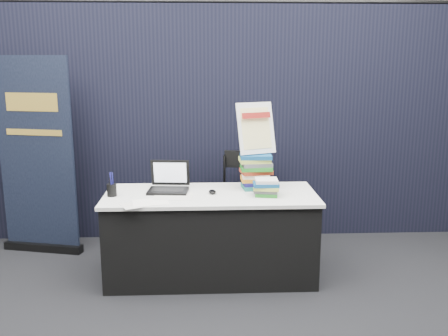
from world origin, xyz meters
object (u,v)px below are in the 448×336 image
book_stack_tall (256,171)px  info_sign (256,129)px  pullup_banner (37,168)px  stacking_chair (247,198)px  laptop (168,184)px  display_table (211,235)px  book_stack_short (267,187)px

book_stack_tall → info_sign: 0.37m
info_sign → pullup_banner: size_ratio=0.24×
stacking_chair → laptop: bearing=-136.5°
book_stack_tall → info_sign: info_sign is taller
pullup_banner → stacking_chair: bearing=9.7°
display_table → book_stack_tall: (0.40, 0.16, 0.53)m
book_stack_short → stacking_chair: stacking_chair is taller
book_stack_tall → book_stack_short: book_stack_tall is taller
pullup_banner → stacking_chair: (2.02, -0.12, -0.30)m
book_stack_short → book_stack_tall: bearing=105.2°
laptop → book_stack_short: laptop is taller
book_stack_tall → book_stack_short: 0.27m
display_table → info_sign: 1.00m
info_sign → pullup_banner: bearing=146.7°
book_stack_tall → pullup_banner: pullup_banner is taller
book_stack_short → info_sign: info_sign is taller
pullup_banner → book_stack_short: bearing=-6.4°
book_stack_tall → info_sign: size_ratio=0.67×
pullup_banner → book_stack_tall: bearing=-0.7°
pullup_banner → stacking_chair: pullup_banner is taller
laptop → stacking_chair: size_ratio=0.36×
display_table → book_stack_short: size_ratio=8.39×
book_stack_short → info_sign: bearing=103.6°
book_stack_short → pullup_banner: 2.25m
display_table → book_stack_short: book_stack_short is taller
book_stack_short → pullup_banner: pullup_banner is taller
display_table → book_stack_short: bearing=-10.2°
book_stack_tall → stacking_chair: (-0.04, 0.38, -0.36)m
laptop → book_stack_tall: (0.77, 0.05, 0.09)m
info_sign → stacking_chair: bearing=76.2°
laptop → info_sign: bearing=11.2°
laptop → pullup_banner: (-1.29, 0.56, 0.03)m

